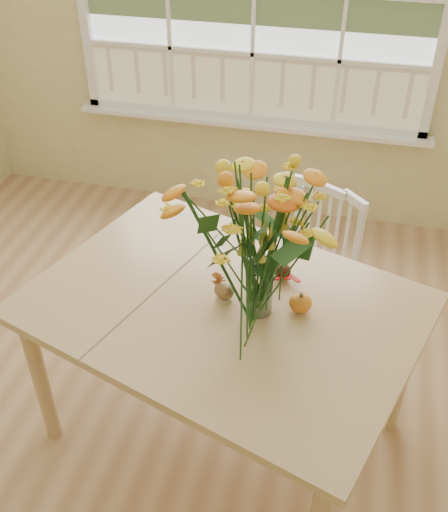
# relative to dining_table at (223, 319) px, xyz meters

# --- Properties ---
(floor) EXTENTS (4.00, 4.50, 0.01)m
(floor) POSITION_rel_dining_table_xyz_m (-0.29, -0.22, -0.73)
(floor) COLOR #A87951
(floor) RESTS_ON ground
(wall_back) EXTENTS (4.00, 0.02, 2.70)m
(wall_back) POSITION_rel_dining_table_xyz_m (-0.29, 2.03, 0.63)
(wall_back) COLOR #CEC283
(wall_back) RESTS_ON floor
(dining_table) EXTENTS (1.79, 1.52, 0.82)m
(dining_table) POSITION_rel_dining_table_xyz_m (0.00, 0.00, 0.00)
(dining_table) COLOR tan
(dining_table) RESTS_ON floor
(windsor_chair) EXTENTS (0.56, 0.55, 0.90)m
(windsor_chair) POSITION_rel_dining_table_xyz_m (0.31, 0.75, -0.21)
(windsor_chair) COLOR white
(windsor_chair) RESTS_ON floor
(flower_vase) EXTENTS (0.50, 0.50, 0.60)m
(flower_vase) POSITION_rel_dining_table_xyz_m (0.15, -0.01, 0.45)
(flower_vase) COLOR white
(flower_vase) RESTS_ON dining_table
(pumpkin) EXTENTS (0.09, 0.09, 0.07)m
(pumpkin) POSITION_rel_dining_table_xyz_m (0.31, 0.03, 0.13)
(pumpkin) COLOR orange
(pumpkin) RESTS_ON dining_table
(turkey_figurine) EXTENTS (0.10, 0.09, 0.11)m
(turkey_figurine) POSITION_rel_dining_table_xyz_m (-0.00, 0.02, 0.14)
(turkey_figurine) COLOR #CCB78C
(turkey_figurine) RESTS_ON dining_table
(dark_gourd) EXTENTS (0.13, 0.09, 0.06)m
(dark_gourd) POSITION_rel_dining_table_xyz_m (0.21, 0.21, 0.12)
(dark_gourd) COLOR #38160F
(dark_gourd) RESTS_ON dining_table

